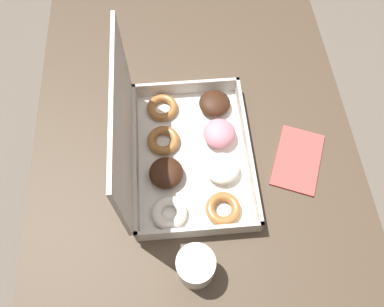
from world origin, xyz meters
name	(u,v)px	position (x,y,z in m)	size (l,w,h in m)	color
ground_plane	(194,242)	(0.00, 0.00, 0.00)	(8.00, 8.00, 0.00)	#6B6054
dining_table	(196,180)	(0.00, 0.00, 0.65)	(1.22, 0.76, 0.75)	#4C3D2D
donut_box	(181,148)	(0.01, 0.03, 0.80)	(0.37, 0.27, 0.27)	silver
coffee_mug	(196,266)	(-0.24, 0.02, 0.79)	(0.07, 0.07, 0.08)	white
paper_napkin	(298,160)	(-0.01, -0.23, 0.76)	(0.19, 0.15, 0.01)	#CC4C47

